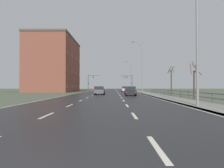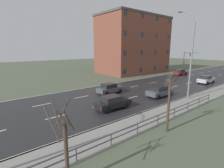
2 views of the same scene
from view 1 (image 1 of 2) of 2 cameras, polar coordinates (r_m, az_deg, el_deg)
name	(u,v)px [view 1 (image 1 of 2)]	position (r m, az deg, el deg)	size (l,w,h in m)	color
ground_plane	(109,93)	(50.96, -0.97, -2.53)	(160.00, 160.00, 0.12)	#4C5642
road_asphalt_strip	(110,91)	(62.94, -0.71, -2.12)	(14.00, 120.00, 0.03)	#232326
sidewalk_right	(135,91)	(63.34, 6.94, -2.06)	(3.00, 120.00, 0.12)	gray
guardrail	(180,93)	(26.41, 19.49, -2.55)	(0.07, 37.51, 1.00)	#515459
street_lamp_foreground	(195,34)	(16.41, 23.38, 13.30)	(2.46, 0.24, 11.30)	slate
street_lamp_midground	(142,68)	(43.31, 8.72, 4.72)	(2.43, 0.24, 11.54)	slate
street_lamp_distant	(130,76)	(71.04, 5.45, 2.35)	(2.35, 0.24, 10.87)	slate
traffic_signal_right	(129,80)	(68.65, 5.15, 1.18)	(4.10, 0.36, 5.60)	#38383A
traffic_signal_left	(90,80)	(70.35, -6.47, 1.08)	(4.13, 0.36, 5.78)	#38383A
car_far_right	(100,90)	(36.39, -3.67, -1.91)	(1.85, 4.11, 1.57)	#474C51
car_mid_centre	(129,90)	(40.88, 4.94, -1.77)	(1.97, 4.17, 1.57)	#474C51
car_distant	(97,89)	(61.40, -4.40, -1.41)	(1.95, 4.16, 1.57)	maroon
car_far_left	(125,89)	(55.89, 3.79, -1.48)	(1.90, 4.13, 1.57)	#B7B7BC
car_near_left	(131,91)	(32.52, 5.50, -2.05)	(1.99, 4.18, 1.57)	black
brick_building	(55,65)	(59.14, -16.56, 5.36)	(11.47, 19.83, 15.55)	brown
bare_tree_near	(194,82)	(25.78, 23.10, 0.63)	(1.29, 1.23, 4.62)	#423328
bare_tree_mid	(171,81)	(34.11, 17.07, 0.87)	(1.23, 1.09, 5.19)	#423328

